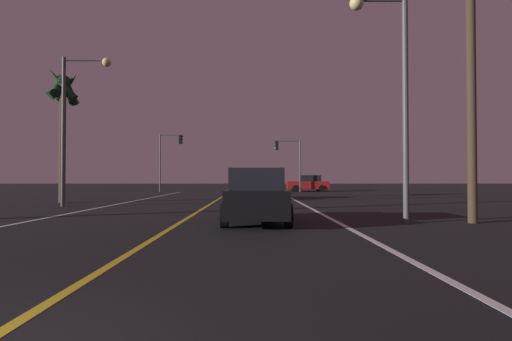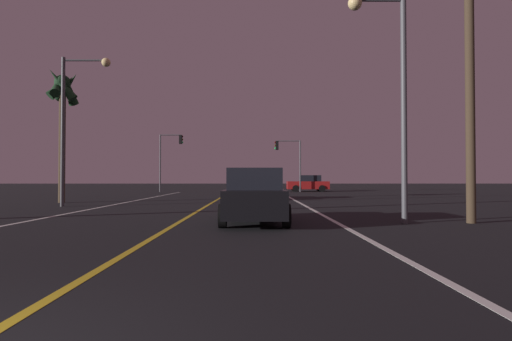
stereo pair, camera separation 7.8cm
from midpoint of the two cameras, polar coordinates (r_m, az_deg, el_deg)
name	(u,v)px [view 1 (the left image)]	position (r m, az deg, el deg)	size (l,w,h in m)	color
lane_edge_right	(312,209)	(18.33, 7.89, -5.45)	(0.16, 43.33, 0.01)	silver
lane_edge_left	(92,209)	(19.56, -22.47, -5.11)	(0.16, 43.33, 0.01)	silver
lane_center_divider	(202,209)	(18.29, -7.80, -5.46)	(0.16, 43.33, 0.01)	gold
car_lead_same_lane	(256,197)	(12.56, -0.16, -3.74)	(2.02, 4.30, 1.70)	black
car_crossing_side	(308,184)	(42.14, 7.40, -1.87)	(4.30, 2.02, 1.70)	black
car_ahead_far	(245,187)	(26.64, -1.61, -2.34)	(2.02, 4.30, 1.70)	black
traffic_light_near_right	(288,154)	(40.48, 4.50, 2.39)	(2.67, 0.36, 5.20)	#4C4C51
traffic_light_near_left	(171,150)	(41.21, -12.15, 2.89)	(2.38, 0.36, 5.80)	#4C4C51
street_lamp_right_near	(392,77)	(13.48, 18.63, 12.57)	(1.82, 0.44, 7.13)	#4C4C51
street_lamp_left_mid	(75,110)	(21.83, -24.45, 7.85)	(2.42, 0.44, 7.38)	#4C4C51
utility_pole_right	(471,46)	(14.75, 28.17, 15.43)	(2.20, 0.28, 10.57)	#423323
palm_tree_left_mid	(63,96)	(25.78, -25.87, 9.59)	(2.16, 2.06, 7.85)	#473826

